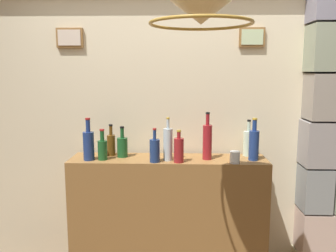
# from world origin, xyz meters

# --- Properties ---
(panelled_rear_partition) EXTENTS (3.45, 0.15, 2.50)m
(panelled_rear_partition) POSITION_xyz_m (-0.00, 1.10, 1.33)
(panelled_rear_partition) COLOR beige
(panelled_rear_partition) RESTS_ON ground
(stone_pillar) EXTENTS (0.45, 0.30, 2.43)m
(stone_pillar) POSITION_xyz_m (1.23, 0.97, 1.23)
(stone_pillar) COLOR #C5BA91
(stone_pillar) RESTS_ON ground
(bar_shelf_unit) EXTENTS (1.45, 0.33, 1.12)m
(bar_shelf_unit) POSITION_xyz_m (0.00, 0.86, 0.56)
(bar_shelf_unit) COLOR olive
(bar_shelf_unit) RESTS_ON ground
(liquor_bottle_brandy) EXTENTS (0.07, 0.07, 0.24)m
(liquor_bottle_brandy) POSITION_xyz_m (-0.09, 0.74, 1.21)
(liquor_bottle_brandy) COLOR navy
(liquor_bottle_brandy) RESTS_ON bar_shelf_unit
(liquor_bottle_sherry) EXTENTS (0.07, 0.07, 0.23)m
(liquor_bottle_sherry) POSITION_xyz_m (0.08, 0.74, 1.21)
(liquor_bottle_sherry) COLOR maroon
(liquor_bottle_sherry) RESTS_ON bar_shelf_unit
(liquor_bottle_bourbon) EXTENTS (0.07, 0.07, 0.23)m
(liquor_bottle_bourbon) POSITION_xyz_m (-0.48, 0.79, 1.20)
(liquor_bottle_bourbon) COLOR #1B5124
(liquor_bottle_bourbon) RESTS_ON bar_shelf_unit
(liquor_bottle_rye) EXTENTS (0.08, 0.08, 0.31)m
(liquor_bottle_rye) POSITION_xyz_m (-0.57, 0.78, 1.23)
(liquor_bottle_rye) COLOR navy
(liquor_bottle_rye) RESTS_ON bar_shelf_unit
(liquor_bottle_port) EXTENTS (0.08, 0.08, 0.28)m
(liquor_bottle_port) POSITION_xyz_m (0.61, 0.96, 1.22)
(liquor_bottle_port) COLOR silver
(liquor_bottle_port) RESTS_ON bar_shelf_unit
(liquor_bottle_rum) EXTENTS (0.07, 0.07, 0.35)m
(liquor_bottle_rum) POSITION_xyz_m (0.29, 0.84, 1.26)
(liquor_bottle_rum) COLOR maroon
(liquor_bottle_rum) RESTS_ON bar_shelf_unit
(liquor_bottle_tequila) EXTENTS (0.07, 0.07, 0.31)m
(liquor_bottle_tequila) POSITION_xyz_m (0.62, 0.82, 1.24)
(liquor_bottle_tequila) COLOR navy
(liquor_bottle_tequila) RESTS_ON bar_shelf_unit
(liquor_bottle_vermouth) EXTENTS (0.06, 0.06, 0.24)m
(liquor_bottle_vermouth) POSITION_xyz_m (-0.44, 0.93, 1.21)
(liquor_bottle_vermouth) COLOR brown
(liquor_bottle_vermouth) RESTS_ON bar_shelf_unit
(liquor_bottle_whiskey) EXTENTS (0.07, 0.07, 0.31)m
(liquor_bottle_whiskey) POSITION_xyz_m (0.00, 0.79, 1.24)
(liquor_bottle_whiskey) COLOR silver
(liquor_bottle_whiskey) RESTS_ON bar_shelf_unit
(liquor_bottle_amaro) EXTENTS (0.08, 0.08, 0.23)m
(liquor_bottle_amaro) POSITION_xyz_m (-0.35, 0.88, 1.20)
(liquor_bottle_amaro) COLOR #1A5025
(liquor_bottle_amaro) RESTS_ON bar_shelf_unit
(glass_tumbler_rocks) EXTENTS (0.07, 0.07, 0.08)m
(glass_tumbler_rocks) POSITION_xyz_m (0.47, 0.73, 1.16)
(glass_tumbler_rocks) COLOR silver
(glass_tumbler_rocks) RESTS_ON bar_shelf_unit
(pendant_lamp) EXTENTS (0.51, 0.51, 0.59)m
(pendant_lamp) POSITION_xyz_m (0.19, 0.09, 2.07)
(pendant_lamp) COLOR beige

